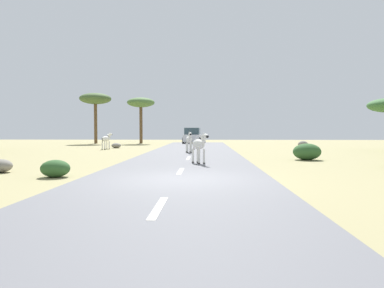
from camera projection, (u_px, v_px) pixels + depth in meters
name	position (u px, v px, depth m)	size (l,w,h in m)	color
ground_plane	(182.00, 181.00, 10.83)	(90.00, 90.00, 0.00)	#998E60
road	(176.00, 180.00, 10.83)	(6.00, 64.00, 0.05)	slate
lane_markings	(173.00, 184.00, 9.83)	(0.16, 56.00, 0.01)	silver
zebra_0	(189.00, 140.00, 23.56)	(0.54, 1.48, 1.40)	silver
zebra_1	(106.00, 139.00, 28.32)	(0.69, 1.39, 1.36)	silver
zebra_2	(199.00, 145.00, 15.89)	(0.89, 1.37, 1.39)	silver
car_0	(193.00, 136.00, 40.44)	(2.21, 4.43, 1.74)	silver
tree_3	(95.00, 100.00, 40.26)	(3.56, 3.56, 5.73)	brown
tree_7	(141.00, 103.00, 40.52)	(3.14, 3.14, 5.25)	brown
bush_0	(307.00, 152.00, 18.24)	(1.42, 1.28, 0.85)	#2D5628
bush_1	(55.00, 169.00, 11.59)	(0.95, 0.85, 0.57)	#2D5628
rock_0	(0.00, 166.00, 12.84)	(0.88, 0.78, 0.49)	gray
rock_1	(116.00, 146.00, 30.26)	(0.80, 0.81, 0.43)	gray
rock_2	(303.00, 145.00, 30.04)	(0.84, 0.79, 0.62)	gray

